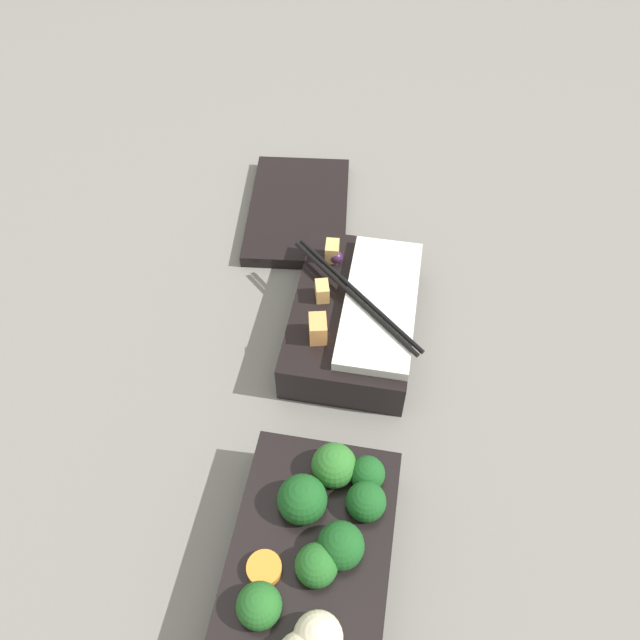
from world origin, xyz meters
The scene contains 4 objects.
ground_plane centered at (0.00, 0.00, 0.00)m, with size 3.00×3.00×0.00m, color slate.
bento_tray_vegetable centered at (-0.15, 0.01, 0.03)m, with size 0.22×0.14×0.08m.
bento_tray_rice centered at (0.13, 0.01, 0.03)m, with size 0.22×0.16×0.08m.
bento_lid centered at (0.32, 0.11, 0.01)m, with size 0.21×0.13×0.02m, color black.
Camera 1 is at (-0.32, -0.03, 0.58)m, focal length 35.00 mm.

